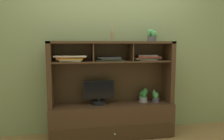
{
  "coord_description": "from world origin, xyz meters",
  "views": [
    {
      "loc": [
        -0.49,
        -2.87,
        1.27
      ],
      "look_at": [
        0.0,
        0.0,
        0.93
      ],
      "focal_mm": 34.61,
      "sensor_mm": 36.0,
      "label": 1
    }
  ],
  "objects_px": {
    "diffuser_bottle": "(112,36)",
    "potted_orchid": "(156,97)",
    "media_console": "(112,108)",
    "tv_monitor": "(99,94)",
    "potted_succulent": "(152,36)",
    "magazine_stack_right": "(110,59)",
    "magazine_stack_left": "(147,57)",
    "magazine_stack_centre": "(71,58)",
    "potted_fern": "(143,96)"
  },
  "relations": [
    {
      "from": "media_console",
      "to": "magazine_stack_left",
      "type": "relative_size",
      "value": 4.07
    },
    {
      "from": "potted_fern",
      "to": "potted_orchid",
      "type": "bearing_deg",
      "value": -13.4
    },
    {
      "from": "magazine_stack_left",
      "to": "diffuser_bottle",
      "type": "distance_m",
      "value": 0.58
    },
    {
      "from": "magazine_stack_left",
      "to": "magazine_stack_centre",
      "type": "bearing_deg",
      "value": -176.35
    },
    {
      "from": "potted_fern",
      "to": "magazine_stack_centre",
      "type": "xyz_separation_m",
      "value": [
        -1.01,
        -0.05,
        0.55
      ]
    },
    {
      "from": "magazine_stack_centre",
      "to": "potted_succulent",
      "type": "height_order",
      "value": "potted_succulent"
    },
    {
      "from": "potted_fern",
      "to": "magazine_stack_centre",
      "type": "relative_size",
      "value": 0.44
    },
    {
      "from": "magazine_stack_left",
      "to": "magazine_stack_right",
      "type": "distance_m",
      "value": 0.54
    },
    {
      "from": "potted_fern",
      "to": "magazine_stack_left",
      "type": "height_order",
      "value": "magazine_stack_left"
    },
    {
      "from": "media_console",
      "to": "magazine_stack_left",
      "type": "xyz_separation_m",
      "value": [
        0.5,
        0.03,
        0.7
      ]
    },
    {
      "from": "tv_monitor",
      "to": "magazine_stack_left",
      "type": "bearing_deg",
      "value": 3.39
    },
    {
      "from": "diffuser_bottle",
      "to": "potted_succulent",
      "type": "distance_m",
      "value": 0.55
    },
    {
      "from": "magazine_stack_right",
      "to": "potted_succulent",
      "type": "distance_m",
      "value": 0.66
    },
    {
      "from": "magazine_stack_left",
      "to": "diffuser_bottle",
      "type": "xyz_separation_m",
      "value": [
        -0.5,
        -0.05,
        0.29
      ]
    },
    {
      "from": "potted_fern",
      "to": "magazine_stack_centre",
      "type": "height_order",
      "value": "magazine_stack_centre"
    },
    {
      "from": "tv_monitor",
      "to": "magazine_stack_right",
      "type": "distance_m",
      "value": 0.5
    },
    {
      "from": "media_console",
      "to": "magazine_stack_centre",
      "type": "height_order",
      "value": "media_console"
    },
    {
      "from": "tv_monitor",
      "to": "magazine_stack_right",
      "type": "relative_size",
      "value": 1.11
    },
    {
      "from": "magazine_stack_left",
      "to": "magazine_stack_right",
      "type": "xyz_separation_m",
      "value": [
        -0.53,
        -0.04,
        -0.01
      ]
    },
    {
      "from": "media_console",
      "to": "diffuser_bottle",
      "type": "height_order",
      "value": "diffuser_bottle"
    },
    {
      "from": "magazine_stack_right",
      "to": "media_console",
      "type": "bearing_deg",
      "value": 16.86
    },
    {
      "from": "tv_monitor",
      "to": "media_console",
      "type": "bearing_deg",
      "value": 2.77
    },
    {
      "from": "magazine_stack_centre",
      "to": "diffuser_bottle",
      "type": "distance_m",
      "value": 0.62
    },
    {
      "from": "potted_orchid",
      "to": "magazine_stack_left",
      "type": "relative_size",
      "value": 0.42
    },
    {
      "from": "media_console",
      "to": "magazine_stack_centre",
      "type": "relative_size",
      "value": 3.88
    },
    {
      "from": "media_console",
      "to": "tv_monitor",
      "type": "relative_size",
      "value": 3.99
    },
    {
      "from": "magazine_stack_left",
      "to": "magazine_stack_centre",
      "type": "distance_m",
      "value": 1.06
    },
    {
      "from": "media_console",
      "to": "diffuser_bottle",
      "type": "distance_m",
      "value": 0.99
    },
    {
      "from": "potted_orchid",
      "to": "potted_succulent",
      "type": "xyz_separation_m",
      "value": [
        -0.08,
        0.0,
        0.86
      ]
    },
    {
      "from": "potted_orchid",
      "to": "tv_monitor",
      "type": "bearing_deg",
      "value": 178.66
    },
    {
      "from": "potted_orchid",
      "to": "diffuser_bottle",
      "type": "distance_m",
      "value": 1.05
    },
    {
      "from": "diffuser_bottle",
      "to": "media_console",
      "type": "bearing_deg",
      "value": 90.0
    },
    {
      "from": "diffuser_bottle",
      "to": "potted_orchid",
      "type": "bearing_deg",
      "value": -0.5
    },
    {
      "from": "magazine_stack_left",
      "to": "magazine_stack_centre",
      "type": "xyz_separation_m",
      "value": [
        -1.05,
        -0.07,
        0.0
      ]
    },
    {
      "from": "potted_fern",
      "to": "diffuser_bottle",
      "type": "distance_m",
      "value": 0.96
    },
    {
      "from": "magazine_stack_right",
      "to": "potted_orchid",
      "type": "bearing_deg",
      "value": -1.65
    },
    {
      "from": "tv_monitor",
      "to": "magazine_stack_left",
      "type": "relative_size",
      "value": 1.02
    },
    {
      "from": "media_console",
      "to": "potted_fern",
      "type": "relative_size",
      "value": 8.78
    },
    {
      "from": "magazine_stack_centre",
      "to": "potted_succulent",
      "type": "xyz_separation_m",
      "value": [
        1.1,
        0.01,
        0.3
      ]
    },
    {
      "from": "magazine_stack_left",
      "to": "media_console",
      "type": "bearing_deg",
      "value": -176.39
    },
    {
      "from": "diffuser_bottle",
      "to": "potted_fern",
      "type": "bearing_deg",
      "value": 4.26
    },
    {
      "from": "magazine_stack_right",
      "to": "potted_succulent",
      "type": "height_order",
      "value": "potted_succulent"
    },
    {
      "from": "magazine_stack_centre",
      "to": "magazine_stack_right",
      "type": "height_order",
      "value": "magazine_stack_centre"
    },
    {
      "from": "media_console",
      "to": "magazine_stack_right",
      "type": "relative_size",
      "value": 4.42
    },
    {
      "from": "diffuser_bottle",
      "to": "potted_succulent",
      "type": "xyz_separation_m",
      "value": [
        0.55,
        -0.0,
        0.01
      ]
    },
    {
      "from": "potted_orchid",
      "to": "potted_succulent",
      "type": "distance_m",
      "value": 0.87
    },
    {
      "from": "magazine_stack_left",
      "to": "potted_succulent",
      "type": "relative_size",
      "value": 2.42
    },
    {
      "from": "magazine_stack_right",
      "to": "potted_fern",
      "type": "bearing_deg",
      "value": 2.44
    },
    {
      "from": "potted_fern",
      "to": "tv_monitor",
      "type": "bearing_deg",
      "value": -178.15
    },
    {
      "from": "potted_succulent",
      "to": "magazine_stack_left",
      "type": "bearing_deg",
      "value": 127.65
    }
  ]
}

